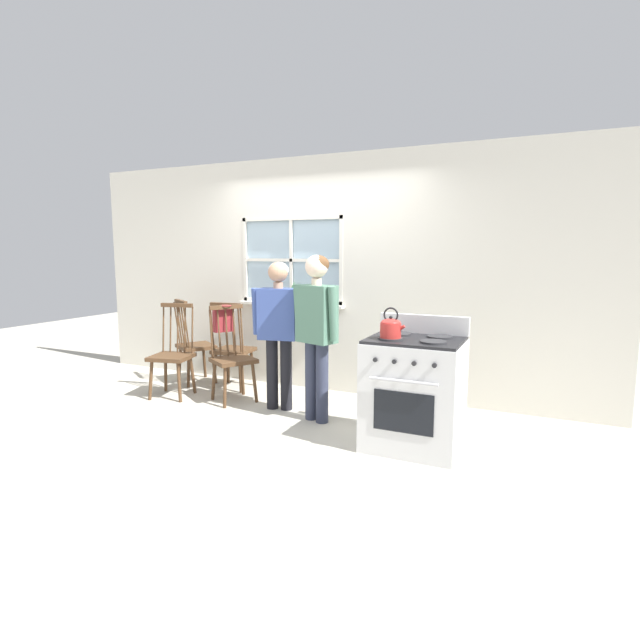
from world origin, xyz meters
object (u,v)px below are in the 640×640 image
(chair_near_stove, at_px, (233,350))
(kettle, at_px, (391,327))
(person_elderly_left, at_px, (279,321))
(handbag, at_px, (223,320))
(potted_plant, at_px, (294,296))
(chair_near_wall, at_px, (194,346))
(chair_center_cluster, at_px, (172,356))
(person_teen_center, at_px, (317,321))
(stove, at_px, (414,392))
(chair_by_window, at_px, (233,359))

(chair_near_stove, relative_size, kettle, 4.22)
(person_elderly_left, height_order, handbag, person_elderly_left)
(potted_plant, height_order, handbag, potted_plant)
(chair_near_wall, bearing_deg, person_elderly_left, -165.58)
(kettle, bearing_deg, potted_plant, 139.80)
(chair_near_wall, height_order, kettle, kettle)
(chair_center_cluster, bearing_deg, kettle, -22.16)
(chair_near_wall, relative_size, chair_center_cluster, 1.00)
(person_teen_center, bearing_deg, chair_near_stove, 173.63)
(person_elderly_left, relative_size, kettle, 6.16)
(stove, bearing_deg, chair_center_cluster, 173.72)
(person_teen_center, xyz_separation_m, potted_plant, (-0.75, 0.96, 0.13))
(chair_near_wall, xyz_separation_m, potted_plant, (1.23, 0.33, 0.64))
(kettle, distance_m, handbag, 2.26)
(chair_center_cluster, xyz_separation_m, kettle, (2.66, -0.44, 0.56))
(chair_near_wall, distance_m, kettle, 3.05)
(person_elderly_left, bearing_deg, chair_near_wall, 151.53)
(person_teen_center, relative_size, stove, 1.47)
(chair_by_window, bearing_deg, person_elderly_left, -61.44)
(chair_by_window, xyz_separation_m, chair_center_cluster, (-0.71, -0.14, 0.00))
(chair_near_wall, bearing_deg, chair_near_stove, -149.30)
(chair_near_wall, relative_size, potted_plant, 3.90)
(person_elderly_left, distance_m, handbag, 0.82)
(chair_center_cluster, bearing_deg, handbag, 14.48)
(chair_by_window, xyz_separation_m, handbag, (-0.20, 0.12, 0.41))
(chair_center_cluster, height_order, potted_plant, potted_plant)
(chair_by_window, bearing_deg, chair_near_wall, 96.01)
(chair_by_window, distance_m, person_elderly_left, 0.76)
(person_elderly_left, xyz_separation_m, potted_plant, (-0.24, 0.80, 0.18))
(chair_near_wall, height_order, chair_center_cluster, same)
(handbag, bearing_deg, chair_near_wall, 155.50)
(chair_near_wall, bearing_deg, person_teen_center, -165.62)
(stove, bearing_deg, person_teen_center, 166.18)
(chair_near_wall, relative_size, chair_near_stove, 1.00)
(kettle, xyz_separation_m, handbag, (-2.14, 0.71, -0.15))
(person_elderly_left, distance_m, kettle, 1.45)
(person_teen_center, bearing_deg, potted_plant, 145.52)
(chair_center_cluster, distance_m, person_teen_center, 1.89)
(potted_plant, distance_m, handbag, 0.87)
(chair_center_cluster, xyz_separation_m, stove, (2.83, -0.31, 0.01))
(handbag, bearing_deg, chair_by_window, -32.40)
(chair_center_cluster, relative_size, stove, 0.96)
(chair_center_cluster, height_order, handbag, same)
(chair_near_stove, height_order, handbag, same)
(chair_near_wall, xyz_separation_m, chair_near_stove, (0.58, -0.02, 0.00))
(stove, xyz_separation_m, handbag, (-2.31, 0.58, 0.40))
(chair_by_window, height_order, chair_near_wall, same)
(chair_center_cluster, relative_size, handbag, 3.40)
(chair_near_stove, height_order, person_teen_center, person_teen_center)
(chair_by_window, bearing_deg, kettle, -74.30)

